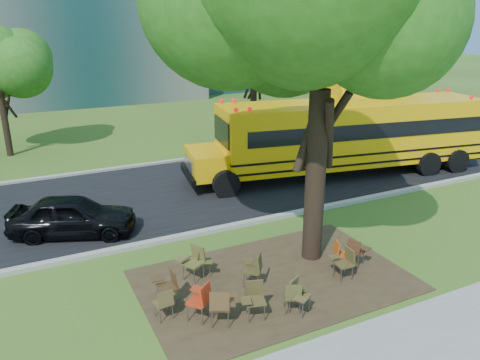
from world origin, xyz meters
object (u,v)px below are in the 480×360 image
chair_0 (165,301)px  chair_7 (356,250)px  main_tree (323,46)px  chair_10 (203,260)px  chair_5 (297,293)px  chair_12 (341,252)px  school_bus (350,133)px  chair_1 (221,303)px  chair_6 (345,260)px  chair_8 (168,283)px  chair_11 (255,267)px  chair_9 (194,259)px  black_car (73,216)px  chair_3 (254,296)px  chair_2 (201,298)px  chair_4 (294,294)px

chair_0 → chair_7: size_ratio=0.94×
main_tree → chair_10: 6.38m
main_tree → chair_5: main_tree is taller
chair_12 → school_bus: bearing=159.7°
chair_0 → chair_12: 5.07m
school_bus → chair_1: (-9.65, -7.67, -1.28)m
chair_6 → chair_8: bearing=82.2°
chair_11 → chair_10: bearing=80.4°
chair_7 → chair_11: bearing=-121.3°
chair_9 → black_car: bearing=2.3°
chair_3 → chair_7: (3.65, 0.83, -0.04)m
school_bus → chair_12: 8.91m
chair_1 → chair_10: chair_1 is taller
chair_7 → chair_11: 3.03m
chair_3 → chair_11: size_ratio=0.99×
chair_12 → chair_2: bearing=-64.2°
chair_1 → chair_6: bearing=32.8°
chair_4 → chair_5: chair_5 is taller
chair_6 → chair_12: chair_6 is taller
chair_10 → black_car: black_car is taller
chair_1 → chair_11: bearing=64.8°
chair_1 → main_tree: bearing=52.6°
chair_6 → chair_8: (-4.56, 0.95, 0.02)m
chair_0 → chair_1: (1.06, -0.80, 0.10)m
chair_1 → chair_9: 2.19m
chair_2 → chair_7: (4.78, 0.38, -0.07)m
main_tree → chair_12: size_ratio=11.66×
school_bus → chair_10: bearing=-140.1°
chair_3 → chair_12: (3.20, 0.93, -0.06)m
main_tree → chair_1: size_ratio=9.98×
chair_0 → chair_5: (2.85, -1.14, 0.05)m
chair_6 → chair_10: (-3.32, 1.83, -0.08)m
chair_6 → chair_12: (0.24, 0.47, -0.05)m
chair_0 → chair_2: chair_2 is taller
chair_3 → chair_12: size_ratio=1.11×
main_tree → chair_6: main_tree is taller
chair_2 → chair_10: 1.99m
school_bus → chair_7: size_ratio=16.00×
chair_6 → chair_10: bearing=65.2°
chair_9 → chair_12: chair_9 is taller
chair_2 → chair_7: 4.80m
chair_1 → chair_4: bearing=16.5°
main_tree → chair_9: (-3.51, 0.37, -5.36)m
school_bus → black_car: school_bus is taller
chair_5 → chair_1: bearing=-39.7°
chair_11 → chair_1: bearing=166.2°
chair_5 → chair_9: bearing=-86.3°
chair_1 → chair_11: 1.87m
chair_4 → chair_5: bearing=-4.9°
chair_5 → black_car: size_ratio=0.23×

